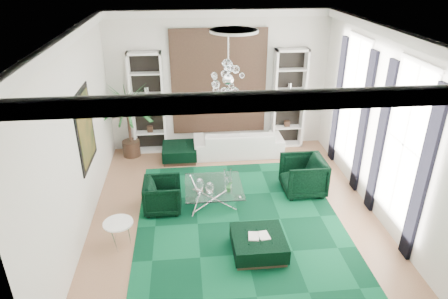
{
  "coord_description": "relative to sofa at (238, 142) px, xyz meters",
  "views": [
    {
      "loc": [
        -0.95,
        -7.11,
        4.97
      ],
      "look_at": [
        -0.16,
        0.5,
        1.29
      ],
      "focal_mm": 32.0,
      "sensor_mm": 36.0,
      "label": 1
    }
  ],
  "objects": [
    {
      "name": "floor",
      "position": [
        -0.47,
        -2.86,
        -0.37
      ],
      "size": [
        6.0,
        7.0,
        0.02
      ],
      "primitive_type": "cube",
      "color": "#A67958",
      "rests_on": "ground"
    },
    {
      "name": "ceiling",
      "position": [
        -0.47,
        -2.86,
        3.45
      ],
      "size": [
        6.0,
        7.0,
        0.02
      ],
      "primitive_type": "cube",
      "color": "white",
      "rests_on": "ground"
    },
    {
      "name": "wall_back",
      "position": [
        -0.47,
        0.65,
        1.54
      ],
      "size": [
        6.0,
        0.02,
        3.8
      ],
      "primitive_type": "cube",
      "color": "silver",
      "rests_on": "ground"
    },
    {
      "name": "wall_front",
      "position": [
        -0.47,
        -6.37,
        1.54
      ],
      "size": [
        6.0,
        0.02,
        3.8
      ],
      "primitive_type": "cube",
      "color": "silver",
      "rests_on": "ground"
    },
    {
      "name": "wall_left",
      "position": [
        -3.48,
        -2.86,
        1.54
      ],
      "size": [
        0.02,
        7.0,
        3.8
      ],
      "primitive_type": "cube",
      "color": "silver",
      "rests_on": "ground"
    },
    {
      "name": "wall_right",
      "position": [
        2.54,
        -2.86,
        1.54
      ],
      "size": [
        0.02,
        7.0,
        3.8
      ],
      "primitive_type": "cube",
      "color": "silver",
      "rests_on": "ground"
    },
    {
      "name": "crown_molding",
      "position": [
        -0.47,
        -2.86,
        3.34
      ],
      "size": [
        6.0,
        7.0,
        0.18
      ],
      "primitive_type": null,
      "color": "white",
      "rests_on": "ceiling"
    },
    {
      "name": "ceiling_medallion",
      "position": [
        -0.47,
        -2.56,
        3.41
      ],
      "size": [
        0.9,
        0.9,
        0.05
      ],
      "primitive_type": "cylinder",
      "color": "white",
      "rests_on": "ceiling"
    },
    {
      "name": "tapestry",
      "position": [
        -0.47,
        0.6,
        1.54
      ],
      "size": [
        2.5,
        0.06,
        2.8
      ],
      "primitive_type": "cube",
      "color": "black",
      "rests_on": "wall_back"
    },
    {
      "name": "shelving_left",
      "position": [
        -2.42,
        0.45,
        1.04
      ],
      "size": [
        0.9,
        0.38,
        2.8
      ],
      "primitive_type": null,
      "color": "white",
      "rests_on": "floor"
    },
    {
      "name": "shelving_right",
      "position": [
        1.48,
        0.45,
        1.04
      ],
      "size": [
        0.9,
        0.38,
        2.8
      ],
      "primitive_type": null,
      "color": "white",
      "rests_on": "floor"
    },
    {
      "name": "painting",
      "position": [
        -3.44,
        -2.26,
        1.49
      ],
      "size": [
        0.04,
        1.3,
        1.6
      ],
      "primitive_type": "cube",
      "color": "black",
      "rests_on": "wall_left"
    },
    {
      "name": "window_near",
      "position": [
        2.52,
        -3.76,
        1.54
      ],
      "size": [
        0.03,
        1.1,
        2.9
      ],
      "primitive_type": "cube",
      "color": "white",
      "rests_on": "wall_right"
    },
    {
      "name": "curtain_near_a",
      "position": [
        2.48,
        -4.54,
        1.29
      ],
      "size": [
        0.07,
        0.3,
        3.25
      ],
      "primitive_type": "cube",
      "color": "black",
      "rests_on": "floor"
    },
    {
      "name": "curtain_near_b",
      "position": [
        2.48,
        -2.98,
        1.29
      ],
      "size": [
        0.07,
        0.3,
        3.25
      ],
      "primitive_type": "cube",
      "color": "black",
      "rests_on": "floor"
    },
    {
      "name": "window_far",
      "position": [
        2.52,
        -1.36,
        1.54
      ],
      "size": [
        0.03,
        1.1,
        2.9
      ],
      "primitive_type": "cube",
      "color": "white",
      "rests_on": "wall_right"
    },
    {
      "name": "curtain_far_a",
      "position": [
        2.48,
        -2.14,
        1.29
      ],
      "size": [
        0.07,
        0.3,
        3.25
      ],
      "primitive_type": "cube",
      "color": "black",
      "rests_on": "floor"
    },
    {
      "name": "curtain_far_b",
      "position": [
        2.48,
        -0.58,
        1.29
      ],
      "size": [
        0.07,
        0.3,
        3.25
      ],
      "primitive_type": "cube",
      "color": "black",
      "rests_on": "floor"
    },
    {
      "name": "rug",
      "position": [
        -0.4,
        -3.2,
        -0.35
      ],
      "size": [
        4.2,
        5.0,
        0.02
      ],
      "primitive_type": "cube",
      "color": "#03301A",
      "rests_on": "floor"
    },
    {
      "name": "sofa",
      "position": [
        0.0,
        0.0,
        0.0
      ],
      "size": [
        2.44,
        0.96,
        0.71
      ],
      "primitive_type": "imported",
      "rotation": [
        0.0,
        0.0,
        3.14
      ],
      "color": "silver",
      "rests_on": "floor"
    },
    {
      "name": "armchair_left",
      "position": [
        -1.98,
        -2.57,
        0.01
      ],
      "size": [
        0.8,
        0.77,
        0.72
      ],
      "primitive_type": "imported",
      "rotation": [
        0.0,
        0.0,
        1.57
      ],
      "color": "black",
      "rests_on": "floor"
    },
    {
      "name": "armchair_right",
      "position": [
        1.22,
        -2.16,
        0.08
      ],
      "size": [
        0.95,
        0.93,
        0.87
      ],
      "primitive_type": "imported",
      "rotation": [
        0.0,
        0.0,
        -1.57
      ],
      "color": "black",
      "rests_on": "floor"
    },
    {
      "name": "coffee_table",
      "position": [
        -0.87,
        -2.41,
        -0.14
      ],
      "size": [
        1.25,
        1.25,
        0.43
      ],
      "primitive_type": null,
      "color": "white",
      "rests_on": "floor"
    },
    {
      "name": "ottoman_side",
      "position": [
        -1.62,
        -0.18,
        -0.16
      ],
      "size": [
        0.91,
        0.91,
        0.4
      ],
      "primitive_type": "cube",
      "color": "black",
      "rests_on": "floor"
    },
    {
      "name": "ottoman_front",
      "position": [
        -0.19,
        -4.19,
        -0.16
      ],
      "size": [
        0.96,
        0.96,
        0.38
      ],
      "primitive_type": "cube",
      "color": "black",
      "rests_on": "floor"
    },
    {
      "name": "book",
      "position": [
        -0.19,
        -4.19,
        0.04
      ],
      "size": [
        0.39,
        0.26,
        0.03
      ],
      "primitive_type": "cube",
      "color": "white",
      "rests_on": "ottoman_front"
    },
    {
      "name": "side_table",
      "position": [
        -2.75,
        -3.73,
        -0.09
      ],
      "size": [
        0.56,
        0.56,
        0.54
      ],
      "primitive_type": "cylinder",
      "color": "white",
      "rests_on": "floor"
    },
    {
      "name": "palm",
      "position": [
        -2.95,
        0.19,
        0.95
      ],
      "size": [
        1.63,
        1.63,
        2.61
      ],
      "primitive_type": null,
      "color": "#1E5E27",
      "rests_on": "floor"
    },
    {
      "name": "chandelier",
      "position": [
        -0.57,
        -2.51,
        2.49
      ],
      "size": [
        0.89,
        0.89,
        0.8
      ],
      "primitive_type": null,
      "color": "white",
      "rests_on": "ceiling"
    },
    {
      "name": "table_plant",
      "position": [
        -0.56,
        -2.67,
        0.21
      ],
      "size": [
        0.15,
        0.12,
        0.26
      ],
      "primitive_type": "imported",
      "color": "#1E5E27",
      "rests_on": "coffee_table"
    }
  ]
}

